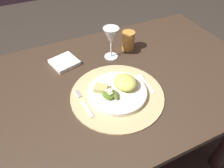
{
  "coord_description": "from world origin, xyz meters",
  "views": [
    {
      "loc": [
        -0.26,
        -0.61,
        1.35
      ],
      "look_at": [
        0.01,
        -0.04,
        0.75
      ],
      "focal_mm": 33.12,
      "sensor_mm": 36.0,
      "label": 1
    }
  ],
  "objects_px": {
    "napkin": "(64,62)",
    "wine_glass": "(111,37)",
    "fork": "(84,104)",
    "amber_tumbler": "(128,41)",
    "dining_table": "(106,106)",
    "dinner_plate": "(117,92)",
    "spoon": "(144,80)"
  },
  "relations": [
    {
      "from": "napkin",
      "to": "wine_glass",
      "type": "height_order",
      "value": "wine_glass"
    },
    {
      "from": "wine_glass",
      "to": "amber_tumbler",
      "type": "distance_m",
      "value": 0.13
    },
    {
      "from": "dinner_plate",
      "to": "amber_tumbler",
      "type": "relative_size",
      "value": 2.44
    },
    {
      "from": "fork",
      "to": "napkin",
      "type": "relative_size",
      "value": 1.37
    },
    {
      "from": "dinner_plate",
      "to": "wine_glass",
      "type": "height_order",
      "value": "wine_glass"
    },
    {
      "from": "spoon",
      "to": "wine_glass",
      "type": "xyz_separation_m",
      "value": [
        -0.05,
        0.23,
        0.1
      ]
    },
    {
      "from": "spoon",
      "to": "amber_tumbler",
      "type": "distance_m",
      "value": 0.26
    },
    {
      "from": "napkin",
      "to": "amber_tumbler",
      "type": "distance_m",
      "value": 0.34
    },
    {
      "from": "dining_table",
      "to": "napkin",
      "type": "xyz_separation_m",
      "value": [
        -0.13,
        0.2,
        0.17
      ]
    },
    {
      "from": "dining_table",
      "to": "dinner_plate",
      "type": "xyz_separation_m",
      "value": [
        0.01,
        -0.09,
        0.18
      ]
    },
    {
      "from": "dinner_plate",
      "to": "amber_tumbler",
      "type": "xyz_separation_m",
      "value": [
        0.2,
        0.28,
        0.03
      ]
    },
    {
      "from": "dinner_plate",
      "to": "amber_tumbler",
      "type": "distance_m",
      "value": 0.34
    },
    {
      "from": "fork",
      "to": "wine_glass",
      "type": "xyz_separation_m",
      "value": [
        0.23,
        0.25,
        0.1
      ]
    },
    {
      "from": "napkin",
      "to": "amber_tumbler",
      "type": "height_order",
      "value": "amber_tumbler"
    },
    {
      "from": "dinner_plate",
      "to": "dining_table",
      "type": "bearing_deg",
      "value": 97.66
    },
    {
      "from": "fork",
      "to": "wine_glass",
      "type": "height_order",
      "value": "wine_glass"
    },
    {
      "from": "dining_table",
      "to": "amber_tumbler",
      "type": "relative_size",
      "value": 14.86
    },
    {
      "from": "napkin",
      "to": "fork",
      "type": "bearing_deg",
      "value": -90.45
    },
    {
      "from": "wine_glass",
      "to": "dining_table",
      "type": "bearing_deg",
      "value": -122.39
    },
    {
      "from": "amber_tumbler",
      "to": "spoon",
      "type": "bearing_deg",
      "value": -102.93
    },
    {
      "from": "dining_table",
      "to": "napkin",
      "type": "distance_m",
      "value": 0.29
    },
    {
      "from": "dining_table",
      "to": "amber_tumbler",
      "type": "xyz_separation_m",
      "value": [
        0.21,
        0.19,
        0.21
      ]
    },
    {
      "from": "napkin",
      "to": "amber_tumbler",
      "type": "bearing_deg",
      "value": -2.91
    },
    {
      "from": "dinner_plate",
      "to": "napkin",
      "type": "bearing_deg",
      "value": 115.07
    },
    {
      "from": "fork",
      "to": "amber_tumbler",
      "type": "distance_m",
      "value": 0.44
    },
    {
      "from": "dining_table",
      "to": "spoon",
      "type": "xyz_separation_m",
      "value": [
        0.15,
        -0.07,
        0.17
      ]
    },
    {
      "from": "fork",
      "to": "napkin",
      "type": "bearing_deg",
      "value": 89.55
    },
    {
      "from": "wine_glass",
      "to": "amber_tumbler",
      "type": "bearing_deg",
      "value": 13.64
    },
    {
      "from": "dinner_plate",
      "to": "spoon",
      "type": "xyz_separation_m",
      "value": [
        0.14,
        0.02,
        -0.01
      ]
    },
    {
      "from": "dining_table",
      "to": "amber_tumbler",
      "type": "distance_m",
      "value": 0.35
    },
    {
      "from": "spoon",
      "to": "napkin",
      "type": "xyz_separation_m",
      "value": [
        -0.28,
        0.27,
        0.0
      ]
    },
    {
      "from": "amber_tumbler",
      "to": "dinner_plate",
      "type": "bearing_deg",
      "value": -125.66
    }
  ]
}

